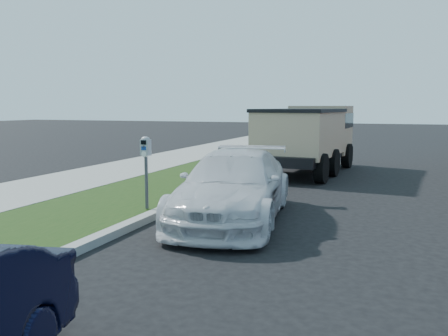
% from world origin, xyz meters
% --- Properties ---
extents(ground, '(120.00, 120.00, 0.00)m').
position_xyz_m(ground, '(0.00, 0.00, 0.00)').
color(ground, black).
rests_on(ground, ground).
extents(streetside, '(6.12, 50.00, 0.15)m').
position_xyz_m(streetside, '(-5.57, 2.00, 0.07)').
color(streetside, gray).
rests_on(streetside, ground).
extents(parking_meter, '(0.23, 0.17, 1.57)m').
position_xyz_m(parking_meter, '(-2.87, 0.15, 1.28)').
color(parking_meter, '#3F4247').
rests_on(parking_meter, ground).
extents(white_wagon, '(2.65, 5.14, 1.43)m').
position_xyz_m(white_wagon, '(-0.95, 0.44, 0.71)').
color(white_wagon, silver).
rests_on(white_wagon, ground).
extents(dump_truck, '(2.84, 6.23, 2.38)m').
position_xyz_m(dump_truck, '(-0.88, 8.31, 1.34)').
color(dump_truck, black).
rests_on(dump_truck, ground).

